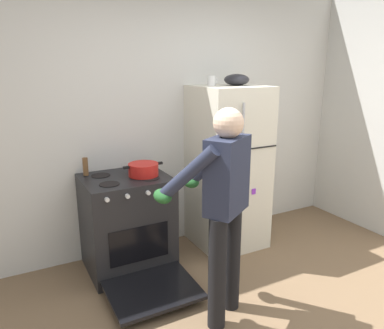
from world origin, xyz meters
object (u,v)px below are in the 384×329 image
object	(u,v)px
refrigerator	(228,168)
red_pot	(143,169)
coffee_mug	(212,81)
person_cook	(222,198)
stove_range	(128,224)
mixing_bowl	(237,80)
pepper_mill	(85,167)

from	to	relation	value
refrigerator	red_pot	xyz separation A→B (m)	(-0.94, -0.05, 0.12)
refrigerator	red_pot	size ratio (longest dim) A/B	4.51
refrigerator	coffee_mug	size ratio (longest dim) A/B	14.92
person_cook	refrigerator	bearing A→B (deg)	54.64
coffee_mug	stove_range	bearing A→B (deg)	-175.81
stove_range	coffee_mug	xyz separation A→B (m)	(0.93, 0.07, 1.28)
mixing_bowl	person_cook	bearing A→B (deg)	-128.26
refrigerator	person_cook	size ratio (longest dim) A/B	1.04
red_pot	mixing_bowl	world-z (taller)	mixing_bowl
person_cook	mixing_bowl	world-z (taller)	mixing_bowl
refrigerator	person_cook	world-z (taller)	refrigerator
person_cook	red_pot	bearing A→B (deg)	103.28
coffee_mug	mixing_bowl	distance (m)	0.26
mixing_bowl	red_pot	bearing A→B (deg)	-177.20
red_pot	mixing_bowl	distance (m)	1.28
pepper_mill	coffee_mug	bearing A→B (deg)	-6.98
coffee_mug	pepper_mill	xyz separation A→B (m)	(-1.23, 0.15, -0.74)
stove_range	person_cook	distance (m)	1.18
person_cook	coffee_mug	world-z (taller)	coffee_mug
mixing_bowl	pepper_mill	bearing A→B (deg)	172.32
stove_range	red_pot	distance (m)	0.54
stove_range	pepper_mill	size ratio (longest dim) A/B	7.41
refrigerator	mixing_bowl	bearing A→B (deg)	0.21
person_cook	red_pot	size ratio (longest dim) A/B	4.31
red_pot	refrigerator	bearing A→B (deg)	3.02
stove_range	coffee_mug	world-z (taller)	coffee_mug
coffee_mug	red_pot	bearing A→B (deg)	-172.56
stove_range	person_cook	size ratio (longest dim) A/B	0.76
red_pot	mixing_bowl	xyz separation A→B (m)	(1.02, 0.05, 0.77)
red_pot	pepper_mill	size ratio (longest dim) A/B	2.27
refrigerator	red_pot	world-z (taller)	refrigerator
pepper_mill	mixing_bowl	bearing A→B (deg)	-7.68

